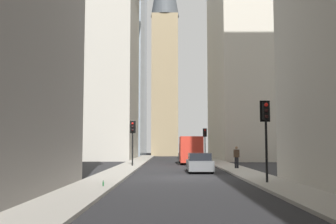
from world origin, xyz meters
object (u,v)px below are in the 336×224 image
traffic_light_midblock (133,133)px  pedestrian (237,156)px  traffic_light_far_junction (205,136)px  traffic_light_foreground (266,122)px  delivery_truck (190,150)px  hatchback_grey (199,163)px  discarded_bottle (103,184)px

traffic_light_midblock → pedestrian: size_ratio=2.31×
traffic_light_far_junction → pedestrian: size_ratio=2.28×
traffic_light_foreground → pedestrian: traffic_light_foreground is taller
delivery_truck → hatchback_grey: bearing=180.0°
traffic_light_foreground → traffic_light_midblock: (15.37, 8.30, -0.10)m
traffic_light_far_junction → pedestrian: (-19.26, -0.77, -1.98)m
delivery_truck → traffic_light_far_junction: size_ratio=1.62×
delivery_truck → traffic_light_foreground: 21.57m
traffic_light_midblock → discarded_bottle: (-17.17, -0.31, -2.86)m
pedestrian → discarded_bottle: bearing=147.7°
pedestrian → discarded_bottle: pedestrian is taller
delivery_truck → discarded_bottle: bearing=167.2°
traffic_light_foreground → traffic_light_far_junction: traffic_light_foreground is taller
traffic_light_far_junction → discarded_bottle: traffic_light_far_junction is taller
traffic_light_foreground → discarded_bottle: traffic_light_foreground is taller
delivery_truck → discarded_bottle: (-23.13, 5.26, -1.21)m
hatchback_grey → discarded_bottle: bearing=154.0°
traffic_light_foreground → traffic_light_midblock: 17.46m
pedestrian → discarded_bottle: (-13.40, 8.46, -0.85)m
traffic_light_foreground → pedestrian: size_ratio=2.38×
traffic_light_far_junction → discarded_bottle: size_ratio=14.81×
pedestrian → traffic_light_far_junction: bearing=2.3°
traffic_light_midblock → traffic_light_far_junction: 17.44m
delivery_truck → traffic_light_midblock: bearing=137.0°
hatchback_grey → traffic_light_foreground: traffic_light_foreground is taller
pedestrian → traffic_light_foreground: bearing=177.7°
delivery_truck → discarded_bottle: 23.75m
hatchback_grey → traffic_light_midblock: traffic_light_midblock is taller
traffic_light_foreground → discarded_bottle: 8.71m
traffic_light_midblock → traffic_light_far_junction: bearing=-27.3°
traffic_light_foreground → pedestrian: 11.80m
traffic_light_midblock → pedestrian: 9.76m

